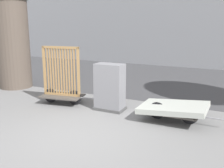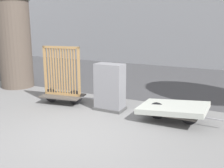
{
  "view_description": "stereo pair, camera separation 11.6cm",
  "coord_description": "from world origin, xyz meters",
  "px_view_note": "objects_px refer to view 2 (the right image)",
  "views": [
    {
      "loc": [
        3.15,
        -4.5,
        2.46
      ],
      "look_at": [
        0.0,
        1.91,
        0.81
      ],
      "focal_mm": 42.0,
      "sensor_mm": 36.0,
      "label": 1
    },
    {
      "loc": [
        3.26,
        -4.45,
        2.46
      ],
      "look_at": [
        0.0,
        1.91,
        0.81
      ],
      "focal_mm": 42.0,
      "sensor_mm": 36.0,
      "label": 2
    }
  ],
  "objects_px": {
    "bike_cart_with_mattress": "(173,109)",
    "utility_cabinet": "(110,89)",
    "bike_cart_with_bedframe": "(62,83)",
    "advertising_column": "(14,41)"
  },
  "relations": [
    {
      "from": "bike_cart_with_bedframe",
      "to": "bike_cart_with_mattress",
      "type": "distance_m",
      "value": 3.49
    },
    {
      "from": "bike_cart_with_mattress",
      "to": "utility_cabinet",
      "type": "bearing_deg",
      "value": 177.28
    },
    {
      "from": "bike_cart_with_bedframe",
      "to": "bike_cart_with_mattress",
      "type": "xyz_separation_m",
      "value": [
        3.48,
        -0.0,
        -0.29
      ]
    },
    {
      "from": "bike_cart_with_bedframe",
      "to": "advertising_column",
      "type": "bearing_deg",
      "value": 151.91
    },
    {
      "from": "bike_cart_with_mattress",
      "to": "utility_cabinet",
      "type": "height_order",
      "value": "utility_cabinet"
    },
    {
      "from": "bike_cart_with_mattress",
      "to": "utility_cabinet",
      "type": "distance_m",
      "value": 1.9
    },
    {
      "from": "bike_cart_with_bedframe",
      "to": "bike_cart_with_mattress",
      "type": "height_order",
      "value": "bike_cart_with_bedframe"
    },
    {
      "from": "bike_cart_with_bedframe",
      "to": "bike_cart_with_mattress",
      "type": "relative_size",
      "value": 0.92
    },
    {
      "from": "bike_cart_with_bedframe",
      "to": "advertising_column",
      "type": "distance_m",
      "value": 3.38
    },
    {
      "from": "bike_cart_with_bedframe",
      "to": "utility_cabinet",
      "type": "bearing_deg",
      "value": -5.71
    }
  ]
}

